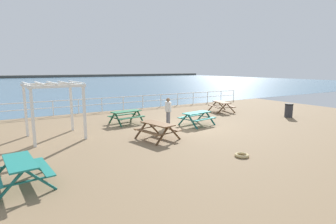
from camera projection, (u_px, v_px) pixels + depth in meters
name	position (u px, v px, depth m)	size (l,w,h in m)	color
ground_plane	(187.00, 128.00, 15.40)	(30.00, 24.00, 0.20)	#846B4C
sea_band	(54.00, 83.00, 59.93)	(142.00, 90.00, 0.01)	#476B84
distant_shoreline	(36.00, 78.00, 96.24)	(142.00, 6.00, 1.80)	#4C4C47
seaward_railing	(133.00, 100.00, 21.81)	(23.07, 0.07, 1.08)	white
picnic_table_near_left	(197.00, 115.00, 15.58)	(2.04, 1.81, 0.80)	#1E7A70
picnic_table_near_right	(157.00, 127.00, 12.50)	(1.85, 2.07, 0.80)	brown
picnic_table_mid_centre	(20.00, 167.00, 7.43)	(1.70, 1.94, 0.80)	#1E7A70
picnic_table_far_left	(126.00, 114.00, 16.03)	(2.02, 1.79, 0.80)	#286B47
picnic_table_far_right	(222.00, 104.00, 20.39)	(1.91, 2.12, 0.80)	brown
visitor	(168.00, 110.00, 15.27)	(0.23, 0.53, 1.66)	slate
lattice_pergola	(53.00, 97.00, 12.51)	(2.60, 2.72, 2.70)	white
litter_bin	(289.00, 110.00, 18.10)	(0.55, 0.55, 0.95)	#2D2D33
rope_coil	(242.00, 155.00, 10.05)	(0.55, 0.55, 0.11)	tan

